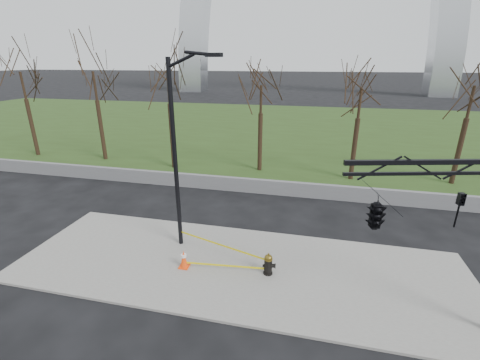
% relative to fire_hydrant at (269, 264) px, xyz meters
% --- Properties ---
extents(ground, '(500.00, 500.00, 0.00)m').
position_rel_fire_hydrant_xyz_m(ground, '(-1.27, 0.23, -0.51)').
color(ground, black).
rests_on(ground, ground).
extents(sidewalk, '(18.00, 6.00, 0.10)m').
position_rel_fire_hydrant_xyz_m(sidewalk, '(-1.27, 0.23, -0.46)').
color(sidewalk, gray).
rests_on(sidewalk, ground).
extents(grass_strip, '(120.00, 40.00, 0.06)m').
position_rel_fire_hydrant_xyz_m(grass_strip, '(-1.27, 30.23, -0.48)').
color(grass_strip, '#273C15').
rests_on(grass_strip, ground).
extents(guardrail, '(60.00, 0.30, 0.90)m').
position_rel_fire_hydrant_xyz_m(guardrail, '(-1.27, 8.23, -0.06)').
color(guardrail, '#59595B').
rests_on(guardrail, ground).
extents(tree_row, '(63.25, 4.00, 7.63)m').
position_rel_fire_hydrant_xyz_m(tree_row, '(7.35, 12.23, 3.30)').
color(tree_row, black).
rests_on(tree_row, ground).
extents(fire_hydrant, '(0.55, 0.36, 0.90)m').
position_rel_fire_hydrant_xyz_m(fire_hydrant, '(0.00, 0.00, 0.00)').
color(fire_hydrant, black).
rests_on(fire_hydrant, sidewalk).
extents(traffic_cone, '(0.39, 0.39, 0.75)m').
position_rel_fire_hydrant_xyz_m(traffic_cone, '(-3.34, -0.33, -0.04)').
color(traffic_cone, '#FF440D').
rests_on(traffic_cone, sidewalk).
extents(street_light, '(2.35, 0.76, 8.21)m').
position_rel_fire_hydrant_xyz_m(street_light, '(-3.95, 1.29, 4.18)').
color(street_light, black).
rests_on(street_light, ground).
extents(traffic_signal_mast, '(4.96, 2.54, 6.00)m').
position_rel_fire_hydrant_xyz_m(traffic_signal_mast, '(3.80, -2.05, 3.64)').
color(traffic_signal_mast, black).
rests_on(traffic_signal_mast, ground).
extents(caution_tape, '(4.16, 1.68, 0.45)m').
position_rel_fire_hydrant_xyz_m(caution_tape, '(-1.91, 0.31, 0.01)').
color(caution_tape, yellow).
rests_on(caution_tape, ground).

